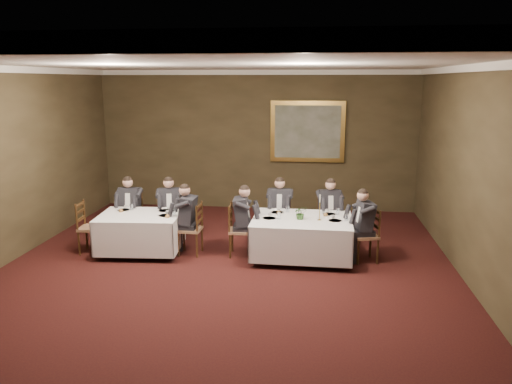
% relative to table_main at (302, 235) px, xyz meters
% --- Properties ---
extents(ground, '(10.00, 10.00, 0.00)m').
position_rel_table_main_xyz_m(ground, '(-1.28, -1.36, -0.45)').
color(ground, black).
rests_on(ground, ground).
extents(ceiling, '(8.00, 10.00, 0.10)m').
position_rel_table_main_xyz_m(ceiling, '(-1.28, -1.36, 3.05)').
color(ceiling, silver).
rests_on(ceiling, back_wall).
extents(back_wall, '(8.00, 0.10, 3.50)m').
position_rel_table_main_xyz_m(back_wall, '(-1.28, 3.64, 1.30)').
color(back_wall, '#312918').
rests_on(back_wall, ground).
extents(front_wall, '(8.00, 0.10, 3.50)m').
position_rel_table_main_xyz_m(front_wall, '(-1.28, -6.36, 1.30)').
color(front_wall, '#312918').
rests_on(front_wall, ground).
extents(right_wall, '(0.10, 10.00, 3.50)m').
position_rel_table_main_xyz_m(right_wall, '(2.72, -1.36, 1.30)').
color(right_wall, '#312918').
rests_on(right_wall, ground).
extents(crown_molding, '(8.00, 10.00, 0.12)m').
position_rel_table_main_xyz_m(crown_molding, '(-1.28, -1.36, 2.99)').
color(crown_molding, white).
rests_on(crown_molding, back_wall).
extents(table_main, '(1.86, 1.42, 0.67)m').
position_rel_table_main_xyz_m(table_main, '(0.00, 0.00, 0.00)').
color(table_main, black).
rests_on(table_main, ground).
extents(table_second, '(1.62, 1.28, 0.67)m').
position_rel_table_main_xyz_m(table_second, '(-3.07, -0.09, -0.00)').
color(table_second, black).
rests_on(table_second, ground).
extents(chair_main_backleft, '(0.45, 0.43, 1.00)m').
position_rel_table_main_xyz_m(chair_main_backleft, '(-0.48, 0.95, -0.17)').
color(chair_main_backleft, '#836042').
rests_on(chair_main_backleft, ground).
extents(diner_main_backleft, '(0.43, 0.49, 1.35)m').
position_rel_table_main_xyz_m(diner_main_backleft, '(-0.48, 0.94, 0.06)').
color(diner_main_backleft, black).
rests_on(diner_main_backleft, chair_main_backleft).
extents(chair_main_backright, '(0.52, 0.51, 1.00)m').
position_rel_table_main_xyz_m(chair_main_backright, '(0.51, 0.94, -0.17)').
color(chair_main_backright, '#836042').
rests_on(chair_main_backright, ground).
extents(diner_main_backright, '(0.49, 0.56, 1.35)m').
position_rel_table_main_xyz_m(diner_main_backright, '(0.51, 0.92, 0.06)').
color(diner_main_backright, black).
rests_on(diner_main_backright, chair_main_backright).
extents(chair_main_endleft, '(0.45, 0.46, 1.00)m').
position_rel_table_main_xyz_m(chair_main_endleft, '(-1.16, 0.02, -0.17)').
color(chair_main_endleft, '#836042').
rests_on(chair_main_endleft, ground).
extents(diner_main_endleft, '(0.50, 0.44, 1.35)m').
position_rel_table_main_xyz_m(diner_main_endleft, '(-1.15, 0.02, 0.06)').
color(diner_main_endleft, black).
rests_on(diner_main_endleft, chair_main_endleft).
extents(chair_main_endright, '(0.51, 0.53, 1.00)m').
position_rel_table_main_xyz_m(chair_main_endright, '(1.16, -0.02, -0.17)').
color(chair_main_endright, '#836042').
rests_on(chair_main_endright, ground).
extents(diner_main_endright, '(0.56, 0.50, 1.35)m').
position_rel_table_main_xyz_m(diner_main_endright, '(1.15, -0.02, 0.06)').
color(diner_main_endright, black).
rests_on(diner_main_endright, chair_main_endright).
extents(chair_sec_backleft, '(0.46, 0.44, 1.00)m').
position_rel_table_main_xyz_m(chair_sec_backleft, '(-3.54, 0.66, -0.17)').
color(chair_sec_backleft, '#836042').
rests_on(chair_sec_backleft, ground).
extents(diner_sec_backleft, '(0.43, 0.50, 1.35)m').
position_rel_table_main_xyz_m(diner_sec_backleft, '(-3.54, 0.65, 0.06)').
color(diner_sec_backleft, black).
rests_on(diner_sec_backleft, chair_sec_backleft).
extents(chair_sec_backright, '(0.52, 0.51, 1.00)m').
position_rel_table_main_xyz_m(chair_sec_backright, '(-2.72, 0.73, -0.17)').
color(chair_sec_backright, '#836042').
rests_on(chair_sec_backright, ground).
extents(diner_sec_backright, '(0.50, 0.56, 1.35)m').
position_rel_table_main_xyz_m(diner_sec_backright, '(-2.72, 0.71, 0.06)').
color(diner_sec_backright, black).
rests_on(diner_sec_backright, chair_sec_backright).
extents(chair_sec_endright, '(0.43, 0.45, 1.00)m').
position_rel_table_main_xyz_m(chair_sec_endright, '(-2.11, -0.02, -0.17)').
color(chair_sec_endright, '#836042').
rests_on(chair_sec_endright, ground).
extents(diner_sec_endright, '(0.49, 0.43, 1.35)m').
position_rel_table_main_xyz_m(diner_sec_endright, '(-2.12, -0.02, 0.06)').
color(diner_sec_endright, black).
rests_on(diner_sec_endright, chair_sec_endright).
extents(chair_sec_endleft, '(0.45, 0.47, 1.00)m').
position_rel_table_main_xyz_m(chair_sec_endleft, '(-4.03, -0.16, -0.17)').
color(chair_sec_endleft, '#836042').
rests_on(chair_sec_endleft, ground).
extents(centerpiece, '(0.30, 0.28, 0.26)m').
position_rel_table_main_xyz_m(centerpiece, '(-0.03, -0.04, 0.45)').
color(centerpiece, '#2D5926').
rests_on(centerpiece, table_main).
extents(candlestick, '(0.07, 0.07, 0.49)m').
position_rel_table_main_xyz_m(candlestick, '(0.32, -0.07, 0.50)').
color(candlestick, '#B38D36').
rests_on(candlestick, table_main).
extents(place_setting_table_main, '(0.33, 0.31, 0.14)m').
position_rel_table_main_xyz_m(place_setting_table_main, '(-0.44, 0.42, 0.35)').
color(place_setting_table_main, white).
rests_on(place_setting_table_main, table_main).
extents(place_setting_table_second, '(0.33, 0.31, 0.14)m').
position_rel_table_main_xyz_m(place_setting_table_second, '(-3.45, 0.23, 0.35)').
color(place_setting_table_second, white).
rests_on(place_setting_table_second, table_second).
extents(painting, '(1.84, 0.09, 1.51)m').
position_rel_table_main_xyz_m(painting, '(0.00, 3.57, 1.55)').
color(painting, gold).
rests_on(painting, back_wall).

